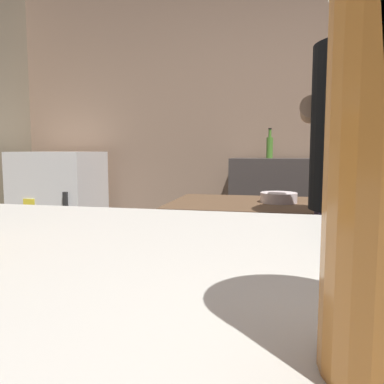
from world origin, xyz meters
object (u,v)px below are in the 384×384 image
Objects in this scene: mini_fridge at (60,218)px; bottle_soy at (270,147)px; mixing_bowl at (279,198)px; bottle_hot_sauce at (330,147)px; bartender at (358,191)px.

mini_fridge is 1.88m from bottle_soy.
bottle_hot_sauce is (0.37, 1.24, 0.26)m from mixing_bowl.
bartender is 0.56m from mixing_bowl.
bartender is 7.47× the size of bottle_hot_sauce.
bartender is 1.73m from bottle_hot_sauce.
mixing_bowl is (-0.28, 0.48, -0.09)m from bartender.
bottle_hot_sauce is 0.97× the size of bottle_soy.
bartender is at bearing -35.73° from mini_fridge.
bottle_soy is at bearing 6.83° from mini_fridge.
bartender is (2.13, -1.53, 0.44)m from mini_fridge.
mixing_bowl is 1.29m from bottle_soy.
mini_fridge is 2.15m from mixing_bowl.
bottle_soy is (-0.36, 1.74, 0.17)m from bartender.
mini_fridge is 2.65m from bartender.
bottle_soy reaches higher than mini_fridge.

